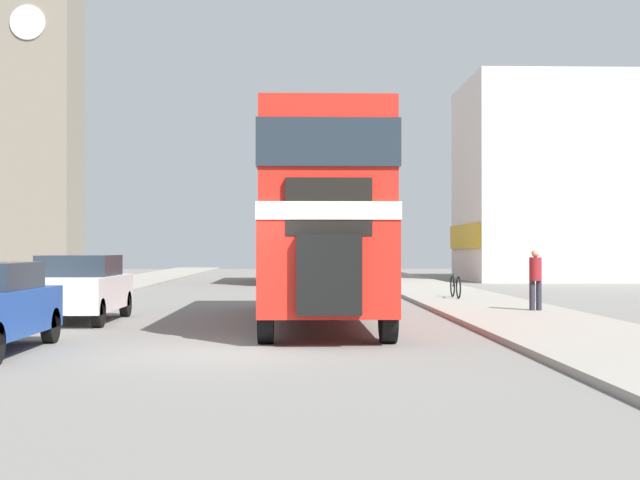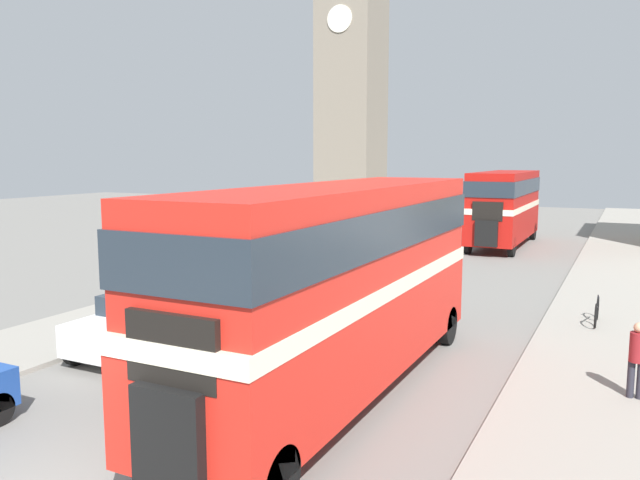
% 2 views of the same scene
% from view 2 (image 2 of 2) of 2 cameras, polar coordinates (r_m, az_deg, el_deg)
% --- Properties ---
extents(double_decker_bus, '(2.51, 10.92, 4.39)m').
position_cam_2_polar(double_decker_bus, '(12.89, 1.83, -2.95)').
color(double_decker_bus, red).
rests_on(double_decker_bus, ground_plane).
extents(bus_distant, '(2.50, 9.27, 4.15)m').
position_cam_2_polar(bus_distant, '(36.21, 16.51, 3.33)').
color(bus_distant, '#B2140F').
rests_on(bus_distant, ground_plane).
extents(car_parked_mid, '(1.80, 3.98, 1.55)m').
position_cam_2_polar(car_parked_mid, '(16.65, -15.63, -7.16)').
color(car_parked_mid, white).
rests_on(car_parked_mid, ground_plane).
extents(pedestrian_walking, '(0.32, 0.32, 1.57)m').
position_cam_2_polar(pedestrian_walking, '(14.20, 27.01, -9.40)').
color(pedestrian_walking, '#282833').
rests_on(pedestrian_walking, sidewalk_right).
extents(bicycle_on_pavement, '(0.05, 1.76, 0.78)m').
position_cam_2_polar(bicycle_on_pavement, '(20.00, 23.98, -5.99)').
color(bicycle_on_pavement, black).
rests_on(bicycle_on_pavement, sidewalk_right).
extents(church_tower, '(5.60, 5.60, 34.86)m').
position_cam_2_polar(church_tower, '(61.20, 2.93, 19.73)').
color(church_tower, gray).
rests_on(church_tower, ground_plane).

